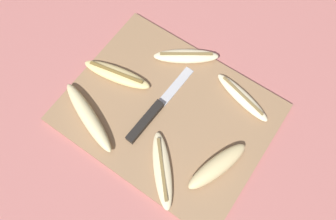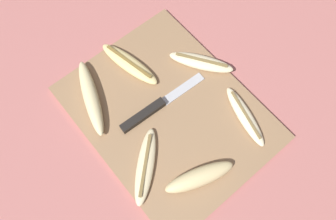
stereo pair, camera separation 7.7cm
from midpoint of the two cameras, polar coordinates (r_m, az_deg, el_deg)
The scene contains 9 objects.
ground_plane at distance 0.79m, azimuth -2.77°, elevation -0.94°, with size 4.00×4.00×0.00m, color #B76B66.
cutting_board at distance 0.79m, azimuth -2.79°, elevation -0.78°, with size 0.48×0.37×0.01m.
knife at distance 0.77m, azimuth -5.97°, elevation -1.34°, with size 0.03×0.24×0.02m.
banana_cream_curved at distance 0.74m, azimuth -4.06°, elevation -10.73°, with size 0.15×0.16×0.02m.
banana_pale_long at distance 0.84m, azimuth 0.52°, elevation 9.05°, with size 0.16×0.13×0.02m.
banana_soft_right at distance 0.79m, azimuth -16.43°, elevation -1.49°, with size 0.20×0.11×0.03m.
banana_bright_far at distance 0.80m, azimuth 10.12°, elevation 1.87°, with size 0.17×0.07×0.02m.
banana_mellow_near at distance 0.73m, azimuth 5.55°, elevation -10.09°, with size 0.09×0.16×0.03m.
banana_golden_short at distance 0.83m, azimuth -11.57°, elevation 5.76°, with size 0.18×0.08×0.02m.
Camera 1 is at (0.16, -0.24, 0.74)m, focal length 35.00 mm.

